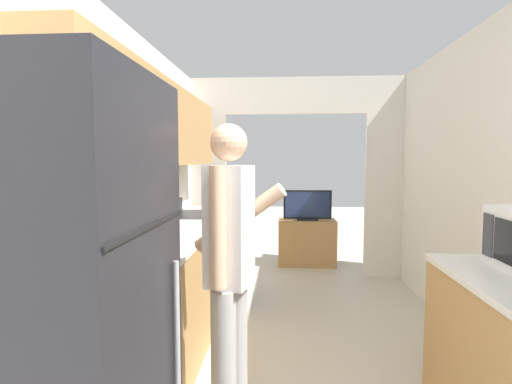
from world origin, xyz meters
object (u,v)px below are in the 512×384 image
(television, at_px, (307,205))
(knife, at_px, (215,207))
(range_oven, at_px, (199,257))
(refrigerator, at_px, (44,338))
(person, at_px, (229,273))
(tv_cabinet, at_px, (307,242))

(television, xyz_separation_m, knife, (-1.13, -0.99, 0.08))
(range_oven, bearing_deg, refrigerator, -88.59)
(person, bearing_deg, television, 4.29)
(person, xyz_separation_m, television, (0.61, 3.55, -0.05))
(tv_cabinet, bearing_deg, refrigerator, -104.63)
(range_oven, height_order, knife, range_oven)
(refrigerator, distance_m, tv_cabinet, 4.54)
(person, height_order, tv_cabinet, person)
(person, relative_size, knife, 5.85)
(knife, bearing_deg, television, 78.25)
(tv_cabinet, height_order, knife, knife)
(television, distance_m, knife, 1.50)
(refrigerator, distance_m, person, 0.93)
(range_oven, distance_m, person, 2.16)
(refrigerator, height_order, television, refrigerator)
(refrigerator, xyz_separation_m, television, (1.14, 4.31, -0.04))
(person, distance_m, television, 3.60)
(range_oven, bearing_deg, tv_cabinet, 52.26)
(refrigerator, xyz_separation_m, tv_cabinet, (1.14, 4.35, -0.56))
(tv_cabinet, relative_size, television, 1.20)
(tv_cabinet, height_order, television, television)
(range_oven, xyz_separation_m, tv_cabinet, (1.21, 1.56, -0.15))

